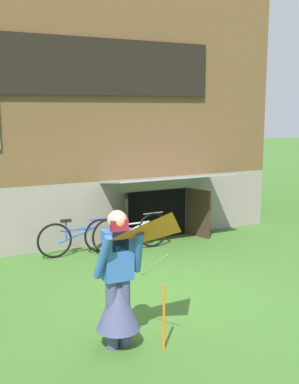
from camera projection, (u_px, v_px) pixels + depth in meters
ground_plane at (176, 293)px, 7.27m from camera, size 60.00×60.00×0.00m
log_house at (68, 108)px, 11.65m from camera, size 8.11×6.12×5.63m
person at (118, 291)px, 5.51m from camera, size 0.61×0.53×1.66m
kite at (172, 250)px, 5.07m from camera, size 0.98×1.06×1.57m
bicycle_silver at (131, 232)px, 9.40m from camera, size 1.69×0.12×0.77m
bicycle_blue at (78, 237)px, 9.11m from camera, size 1.59×0.08×0.73m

